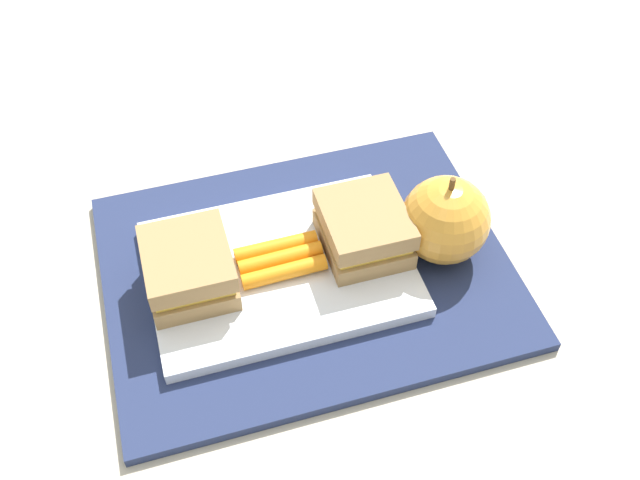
% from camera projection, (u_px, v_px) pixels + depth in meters
% --- Properties ---
extents(ground_plane, '(2.40, 2.40, 0.00)m').
position_uv_depth(ground_plane, '(307.00, 273.00, 0.66)').
color(ground_plane, '#B7AD99').
extents(lunchbag_mat, '(0.36, 0.28, 0.01)m').
position_uv_depth(lunchbag_mat, '(307.00, 270.00, 0.66)').
color(lunchbag_mat, navy).
rests_on(lunchbag_mat, ground_plane).
extents(food_tray, '(0.23, 0.17, 0.01)m').
position_uv_depth(food_tray, '(280.00, 268.00, 0.65)').
color(food_tray, white).
rests_on(food_tray, lunchbag_mat).
extents(sandwich_half_left, '(0.07, 0.08, 0.04)m').
position_uv_depth(sandwich_half_left, '(189.00, 268.00, 0.61)').
color(sandwich_half_left, '#9E7A4C').
rests_on(sandwich_half_left, food_tray).
extents(sandwich_half_right, '(0.07, 0.08, 0.04)m').
position_uv_depth(sandwich_half_right, '(364.00, 229.00, 0.64)').
color(sandwich_half_right, '#9E7A4C').
rests_on(sandwich_half_right, food_tray).
extents(carrot_sticks_bundle, '(0.08, 0.04, 0.02)m').
position_uv_depth(carrot_sticks_bundle, '(280.00, 259.00, 0.64)').
color(carrot_sticks_bundle, orange).
rests_on(carrot_sticks_bundle, food_tray).
extents(apple, '(0.08, 0.08, 0.09)m').
position_uv_depth(apple, '(445.00, 220.00, 0.64)').
color(apple, gold).
rests_on(apple, lunchbag_mat).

